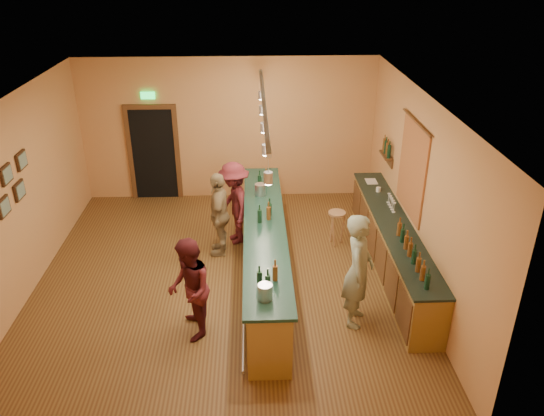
{
  "coord_description": "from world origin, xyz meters",
  "views": [
    {
      "loc": [
        0.51,
        -7.87,
        5.23
      ],
      "look_at": [
        0.83,
        0.2,
        1.26
      ],
      "focal_mm": 35.0,
      "sensor_mm": 36.0,
      "label": 1
    }
  ],
  "objects_px": {
    "customer_a": "(189,290)",
    "bar_stool": "(337,219)",
    "customer_b": "(219,214)",
    "bartender": "(358,271)",
    "customer_c": "(234,203)",
    "back_counter": "(392,246)",
    "tasting_bar": "(265,247)"
  },
  "relations": [
    {
      "from": "customer_c",
      "to": "bartender",
      "type": "bearing_deg",
      "value": 19.94
    },
    {
      "from": "customer_b",
      "to": "tasting_bar",
      "type": "bearing_deg",
      "value": 45.02
    },
    {
      "from": "bartender",
      "to": "customer_b",
      "type": "bearing_deg",
      "value": 60.48
    },
    {
      "from": "bartender",
      "to": "customer_c",
      "type": "relative_size",
      "value": 1.11
    },
    {
      "from": "tasting_bar",
      "to": "customer_c",
      "type": "distance_m",
      "value": 1.45
    },
    {
      "from": "bartender",
      "to": "customer_c",
      "type": "xyz_separation_m",
      "value": [
        -1.91,
        2.59,
        -0.09
      ]
    },
    {
      "from": "back_counter",
      "to": "bar_stool",
      "type": "bearing_deg",
      "value": 132.12
    },
    {
      "from": "back_counter",
      "to": "tasting_bar",
      "type": "height_order",
      "value": "tasting_bar"
    },
    {
      "from": "bartender",
      "to": "customer_a",
      "type": "bearing_deg",
      "value": 110.34
    },
    {
      "from": "bartender",
      "to": "bar_stool",
      "type": "relative_size",
      "value": 2.64
    },
    {
      "from": "customer_b",
      "to": "bar_stool",
      "type": "bearing_deg",
      "value": 98.71
    },
    {
      "from": "customer_a",
      "to": "customer_c",
      "type": "relative_size",
      "value": 0.97
    },
    {
      "from": "customer_a",
      "to": "customer_c",
      "type": "xyz_separation_m",
      "value": [
        0.58,
        2.81,
        0.03
      ]
    },
    {
      "from": "back_counter",
      "to": "customer_b",
      "type": "height_order",
      "value": "customer_b"
    },
    {
      "from": "bartender",
      "to": "tasting_bar",
      "type": "bearing_deg",
      "value": 62.55
    },
    {
      "from": "back_counter",
      "to": "customer_a",
      "type": "height_order",
      "value": "customer_a"
    },
    {
      "from": "tasting_bar",
      "to": "customer_b",
      "type": "distance_m",
      "value": 1.23
    },
    {
      "from": "tasting_bar",
      "to": "customer_c",
      "type": "relative_size",
      "value": 3.1
    },
    {
      "from": "customer_a",
      "to": "tasting_bar",
      "type": "bearing_deg",
      "value": 132.34
    },
    {
      "from": "customer_b",
      "to": "customer_c",
      "type": "xyz_separation_m",
      "value": [
        0.26,
        0.42,
        0.01
      ]
    },
    {
      "from": "tasting_bar",
      "to": "bartender",
      "type": "height_order",
      "value": "bartender"
    },
    {
      "from": "customer_b",
      "to": "customer_a",
      "type": "bearing_deg",
      "value": -4.45
    },
    {
      "from": "tasting_bar",
      "to": "customer_b",
      "type": "height_order",
      "value": "customer_b"
    },
    {
      "from": "customer_c",
      "to": "bar_stool",
      "type": "relative_size",
      "value": 2.37
    },
    {
      "from": "customer_a",
      "to": "bar_stool",
      "type": "xyz_separation_m",
      "value": [
        2.55,
        2.6,
        -0.25
      ]
    },
    {
      "from": "bartender",
      "to": "bar_stool",
      "type": "bearing_deg",
      "value": 14.06
    },
    {
      "from": "bartender",
      "to": "customer_c",
      "type": "bearing_deg",
      "value": 51.79
    },
    {
      "from": "customer_a",
      "to": "bartender",
      "type": "bearing_deg",
      "value": 84.62
    },
    {
      "from": "customer_b",
      "to": "bartender",
      "type": "bearing_deg",
      "value": 48.18
    },
    {
      "from": "back_counter",
      "to": "bartender",
      "type": "height_order",
      "value": "bartender"
    },
    {
      "from": "bartender",
      "to": "customer_c",
      "type": "height_order",
      "value": "bartender"
    },
    {
      "from": "customer_b",
      "to": "customer_c",
      "type": "height_order",
      "value": "customer_c"
    }
  ]
}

